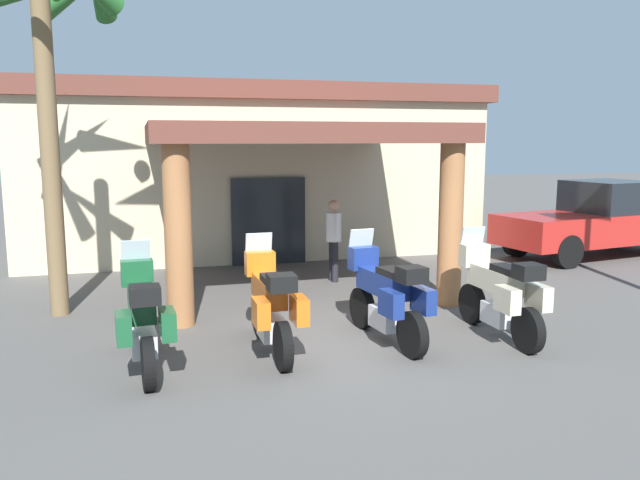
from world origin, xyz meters
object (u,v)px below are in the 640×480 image
object	(u,v)px
motorcycle_blue	(387,297)
palm_tree_roadside	(40,24)
motorcycle_cream	(500,293)
pedestrian	(334,234)
motorcycle_orange	(271,305)
motorcycle_green	(142,318)
motel_building	(250,167)
pickup_truck_red	(596,221)

from	to	relation	value
motorcycle_blue	palm_tree_roadside	distance (m)	7.09
motorcycle_cream	palm_tree_roadside	world-z (taller)	palm_tree_roadside
pedestrian	motorcycle_blue	bearing A→B (deg)	-100.38
motorcycle_orange	palm_tree_roadside	distance (m)	6.02
motorcycle_orange	pedestrian	size ratio (longest dim) A/B	1.27
motorcycle_green	motorcycle_cream	bearing A→B (deg)	-94.20
motorcycle_orange	palm_tree_roadside	world-z (taller)	palm_tree_roadside
motorcycle_orange	motorcycle_blue	bearing A→B (deg)	-90.53
motorcycle_blue	motorcycle_cream	xyz separation A→B (m)	(1.75, -0.21, 0.00)
motorcycle_green	pedestrian	bearing A→B (deg)	-45.54
palm_tree_roadside	motel_building	bearing A→B (deg)	55.05
pickup_truck_red	pedestrian	bearing A→B (deg)	178.15
motorcycle_orange	motorcycle_blue	size ratio (longest dim) A/B	1.00
pedestrian	palm_tree_roadside	distance (m)	6.72
motel_building	motorcycle_cream	distance (m)	9.62
motel_building	pedestrian	xyz separation A→B (m)	(1.08, -4.74, -1.23)
motorcycle_green	pedestrian	size ratio (longest dim) A/B	1.27
motel_building	palm_tree_roadside	size ratio (longest dim) A/B	1.94
pedestrian	pickup_truck_red	world-z (taller)	pickup_truck_red
pickup_truck_red	motel_building	bearing A→B (deg)	146.15
motel_building	palm_tree_roadside	world-z (taller)	palm_tree_roadside
motel_building	palm_tree_roadside	bearing A→B (deg)	-126.41
motorcycle_green	pedestrian	distance (m)	5.93
motorcycle_blue	pedestrian	size ratio (longest dim) A/B	1.27
motorcycle_cream	pedestrian	world-z (taller)	pedestrian
motel_building	motorcycle_cream	size ratio (longest dim) A/B	5.52
pedestrian	motorcycle_cream	bearing A→B (deg)	-78.12
motorcycle_green	pickup_truck_red	size ratio (longest dim) A/B	0.41
motorcycle_cream	palm_tree_roadside	distance (m)	8.49
palm_tree_roadside	motorcycle_cream	bearing A→B (deg)	-24.50
motorcycle_orange	motorcycle_blue	world-z (taller)	same
motel_building	pickup_truck_red	xyz separation A→B (m)	(8.40, -3.61, -1.31)
motorcycle_blue	palm_tree_roadside	world-z (taller)	palm_tree_roadside
motorcycle_cream	palm_tree_roadside	xyz separation A→B (m)	(-6.73, 3.07, 4.16)
motorcycle_cream	pickup_truck_red	world-z (taller)	pickup_truck_red
motorcycle_green	palm_tree_roadside	xyz separation A→B (m)	(-1.49, 3.15, 4.16)
motorcycle_orange	motorcycle_cream	distance (m)	3.50
motorcycle_green	pedestrian	world-z (taller)	pedestrian
motel_building	motorcycle_blue	size ratio (longest dim) A/B	5.54
motel_building	motorcycle_orange	bearing A→B (deg)	-97.96
motel_building	motorcycle_blue	xyz separation A→B (m)	(0.72, -8.95, -1.54)
motorcycle_blue	pickup_truck_red	xyz separation A→B (m)	(7.68, 5.35, 0.24)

